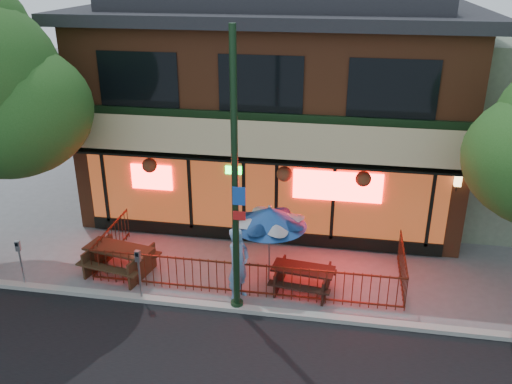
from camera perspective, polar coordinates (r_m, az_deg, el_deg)
ground at (r=14.48m, az=-1.68°, el=-11.20°), size 80.00×80.00×0.00m
curb at (r=14.04m, az=-2.10°, el=-12.14°), size 80.00×0.25×0.12m
restaurant_building at (r=19.39m, az=2.43°, el=11.13°), size 12.96×9.49×8.05m
patio_fence at (r=14.55m, az=-1.31°, el=-8.05°), size 8.44×2.62×1.00m
street_light at (r=12.60m, az=-2.20°, el=-0.35°), size 0.43×0.32×7.00m
picnic_table_left at (r=15.77m, az=-14.20°, el=-6.58°), size 2.14×1.79×0.81m
picnic_table_right at (r=14.62m, az=4.96°, el=-8.76°), size 1.77×1.43×0.70m
patio_umbrella at (r=14.31m, az=1.43°, el=-2.61°), size 1.99×2.00×2.28m
pedestrian at (r=14.03m, az=-1.86°, el=-7.57°), size 0.73×0.86×2.01m
parking_meter_near at (r=14.22m, az=-12.24°, el=-7.73°), size 0.14×0.12×1.47m
parking_meter_far at (r=15.80m, az=-23.61°, el=-6.19°), size 0.15×0.13×1.39m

